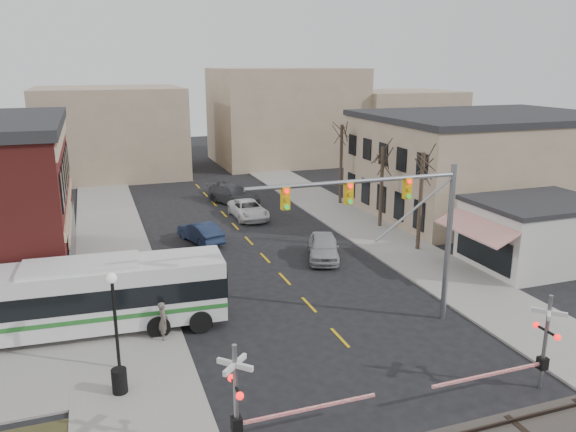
% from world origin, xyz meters
% --- Properties ---
extents(ground, '(160.00, 160.00, 0.00)m').
position_xyz_m(ground, '(0.00, 0.00, 0.00)').
color(ground, black).
rests_on(ground, ground).
extents(sidewalk_west, '(5.00, 60.00, 0.12)m').
position_xyz_m(sidewalk_west, '(-9.50, 20.00, 0.06)').
color(sidewalk_west, gray).
rests_on(sidewalk_west, ground).
extents(sidewalk_east, '(5.00, 60.00, 0.12)m').
position_xyz_m(sidewalk_east, '(9.50, 20.00, 0.06)').
color(sidewalk_east, gray).
rests_on(sidewalk_east, ground).
extents(tan_building, '(20.30, 15.30, 8.50)m').
position_xyz_m(tan_building, '(22.00, 20.00, 4.26)').
color(tan_building, gray).
rests_on(tan_building, ground).
extents(awning_shop, '(9.74, 6.20, 4.30)m').
position_xyz_m(awning_shop, '(15.97, 7.00, 2.16)').
color(awning_shop, beige).
rests_on(awning_shop, ground).
extents(tree_east_a, '(0.28, 0.28, 6.75)m').
position_xyz_m(tree_east_a, '(10.50, 12.00, 3.50)').
color(tree_east_a, '#382B21').
rests_on(tree_east_a, sidewalk_east).
extents(tree_east_b, '(0.28, 0.28, 6.30)m').
position_xyz_m(tree_east_b, '(10.80, 18.00, 3.27)').
color(tree_east_b, '#382B21').
rests_on(tree_east_b, sidewalk_east).
extents(tree_east_c, '(0.28, 0.28, 7.20)m').
position_xyz_m(tree_east_c, '(11.00, 26.00, 3.72)').
color(tree_east_c, '#382B21').
rests_on(tree_east_c, sidewalk_east).
extents(transit_bus, '(13.45, 3.70, 3.43)m').
position_xyz_m(transit_bus, '(-11.32, 6.52, 1.92)').
color(transit_bus, silver).
rests_on(transit_bus, ground).
extents(traffic_signal_mast, '(10.46, 0.30, 8.00)m').
position_xyz_m(traffic_signal_mast, '(2.97, 2.18, 5.76)').
color(traffic_signal_mast, gray).
rests_on(traffic_signal_mast, ground).
extents(rr_crossing_west, '(5.60, 1.36, 4.00)m').
position_xyz_m(rr_crossing_west, '(-6.22, -4.28, 1.97)').
color(rr_crossing_west, gray).
rests_on(rr_crossing_west, ground).
extents(rr_crossing_east, '(5.60, 1.36, 4.00)m').
position_xyz_m(rr_crossing_east, '(5.37, -4.54, 1.97)').
color(rr_crossing_east, gray).
rests_on(rr_crossing_east, ground).
extents(street_lamp, '(0.44, 0.44, 4.28)m').
position_xyz_m(street_lamp, '(-10.04, 2.51, 3.18)').
color(street_lamp, black).
rests_on(street_lamp, sidewalk_west).
extents(trash_bin, '(0.60, 0.60, 1.00)m').
position_xyz_m(trash_bin, '(-10.12, 0.56, 0.62)').
color(trash_bin, black).
rests_on(trash_bin, sidewalk_west).
extents(car_a, '(3.56, 5.24, 1.66)m').
position_xyz_m(car_a, '(3.63, 12.59, 0.83)').
color(car_a, '#9B9CA0').
rests_on(car_a, ground).
extents(car_b, '(2.87, 4.83, 1.50)m').
position_xyz_m(car_b, '(-3.39, 18.91, 0.75)').
color(car_b, '#17223B').
rests_on(car_b, ground).
extents(car_c, '(2.55, 5.40, 1.49)m').
position_xyz_m(car_c, '(1.68, 24.11, 0.75)').
color(car_c, silver).
rests_on(car_c, ground).
extents(car_d, '(4.64, 6.38, 1.72)m').
position_xyz_m(car_d, '(1.74, 29.31, 0.86)').
color(car_d, '#3D3E42').
rests_on(car_d, ground).
extents(pedestrian_near, '(0.46, 0.69, 1.85)m').
position_xyz_m(pedestrian_near, '(-7.90, 4.49, 1.04)').
color(pedestrian_near, '#63574F').
rests_on(pedestrian_near, sidewalk_west).
extents(pedestrian_far, '(1.13, 1.16, 1.88)m').
position_xyz_m(pedestrian_far, '(-9.94, 7.43, 1.06)').
color(pedestrian_far, '#36385F').
rests_on(pedestrian_far, sidewalk_west).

